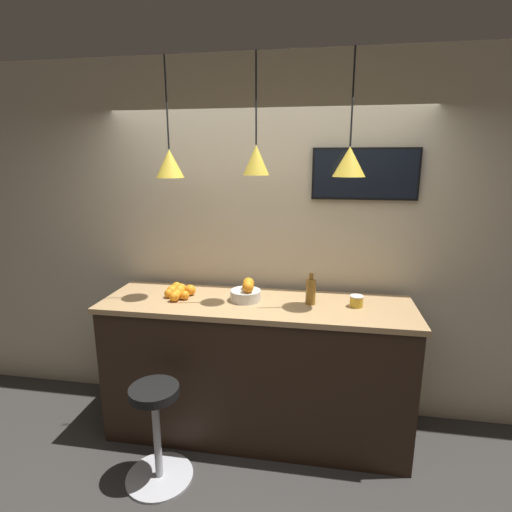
% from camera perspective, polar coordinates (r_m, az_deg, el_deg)
% --- Properties ---
extents(ground_plane, '(14.00, 14.00, 0.00)m').
position_cam_1_polar(ground_plane, '(3.03, -2.24, -30.61)').
color(ground_plane, '#33302D').
extents(back_wall, '(8.00, 0.06, 2.90)m').
position_cam_1_polar(back_wall, '(3.29, 1.28, 1.94)').
color(back_wall, beige).
rests_on(back_wall, ground_plane).
extents(service_counter, '(2.30, 0.67, 1.09)m').
position_cam_1_polar(service_counter, '(3.19, 0.00, -15.79)').
color(service_counter, black).
rests_on(service_counter, ground_plane).
extents(bar_stool, '(0.45, 0.45, 0.69)m').
position_cam_1_polar(bar_stool, '(2.94, -14.05, -22.48)').
color(bar_stool, '#B7B7BC').
rests_on(bar_stool, ground_plane).
extents(fruit_bowl, '(0.23, 0.23, 0.16)m').
position_cam_1_polar(fruit_bowl, '(2.98, -1.38, -5.17)').
color(fruit_bowl, beige).
rests_on(fruit_bowl, service_counter).
extents(orange_pile, '(0.22, 0.29, 0.08)m').
position_cam_1_polar(orange_pile, '(3.13, -11.09, -4.99)').
color(orange_pile, orange).
rests_on(orange_pile, service_counter).
extents(juice_bottle, '(0.07, 0.07, 0.23)m').
position_cam_1_polar(juice_bottle, '(2.92, 7.83, -4.99)').
color(juice_bottle, olive).
rests_on(juice_bottle, service_counter).
extents(spread_jar, '(0.09, 0.09, 0.08)m').
position_cam_1_polar(spread_jar, '(2.95, 14.16, -6.27)').
color(spread_jar, gold).
rests_on(spread_jar, service_counter).
extents(pendant_lamp_left, '(0.20, 0.20, 0.81)m').
position_cam_1_polar(pendant_lamp_left, '(2.96, -12.24, 12.86)').
color(pendant_lamp_left, black).
extents(pendant_lamp_middle, '(0.18, 0.18, 0.79)m').
position_cam_1_polar(pendant_lamp_middle, '(2.79, 0.02, 13.63)').
color(pendant_lamp_middle, black).
extents(pendant_lamp_right, '(0.22, 0.22, 0.80)m').
position_cam_1_polar(pendant_lamp_right, '(2.76, 13.20, 13.05)').
color(pendant_lamp_right, black).
extents(mounted_tv, '(0.79, 0.04, 0.38)m').
position_cam_1_polar(mounted_tv, '(3.15, 15.31, 11.24)').
color(mounted_tv, black).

